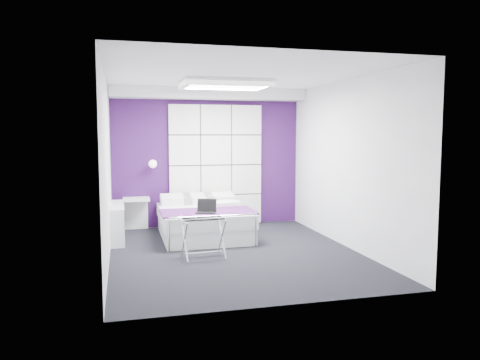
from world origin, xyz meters
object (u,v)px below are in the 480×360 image
object	(u,v)px
radiator	(118,222)
bed	(203,221)
nightstand	(136,199)
luggage_rack	(203,237)
wall_lamp	(153,164)
laptop	(206,210)

from	to	relation	value
radiator	bed	xyz separation A→B (m)	(1.43, -0.08, -0.03)
nightstand	luggage_rack	bearing A→B (deg)	-67.46
luggage_rack	wall_lamp	bearing A→B (deg)	100.80
laptop	wall_lamp	bearing A→B (deg)	137.51
luggage_rack	nightstand	bearing A→B (deg)	108.57
nightstand	luggage_rack	size ratio (longest dim) A/B	0.83
wall_lamp	bed	bearing A→B (deg)	-46.58
bed	luggage_rack	world-z (taller)	bed
radiator	nightstand	xyz separation A→B (m)	(0.33, 0.72, 0.28)
bed	laptop	size ratio (longest dim) A/B	5.92
radiator	laptop	size ratio (longest dim) A/B	3.90
bed	luggage_rack	distance (m)	1.33
laptop	bed	bearing A→B (deg)	104.29
nightstand	bed	bearing A→B (deg)	-35.88
nightstand	luggage_rack	world-z (taller)	nightstand
wall_lamp	bed	world-z (taller)	wall_lamp
wall_lamp	luggage_rack	distance (m)	2.41
radiator	bed	distance (m)	1.43
radiator	luggage_rack	world-z (taller)	radiator
bed	luggage_rack	xyz separation A→B (m)	(-0.22, -1.31, 0.01)
radiator	wall_lamp	bearing A→B (deg)	49.90
wall_lamp	nightstand	xyz separation A→B (m)	(-0.31, -0.04, -0.64)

